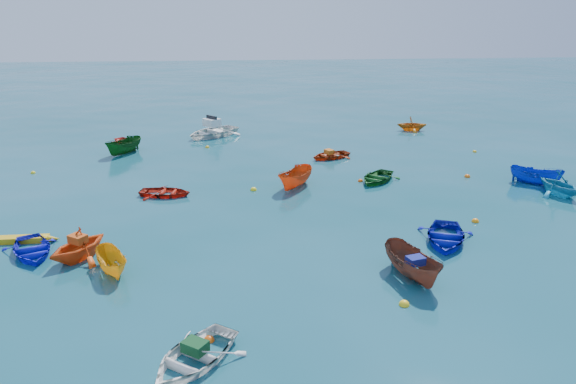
{
  "coord_description": "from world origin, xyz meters",
  "views": [
    {
      "loc": [
        -2.56,
        -24.09,
        10.45
      ],
      "look_at": [
        0.0,
        5.0,
        0.4
      ],
      "focal_mm": 35.0,
      "sensor_mm": 36.0,
      "label": 1
    }
  ],
  "objects": [
    {
      "name": "dinghy_red_nw",
      "position": [
        -6.82,
        6.14,
        0.0
      ],
      "size": [
        3.2,
        2.55,
        0.59
      ],
      "primitive_type": "imported",
      "rotation": [
        0.0,
        0.0,
        1.38
      ],
      "color": "#B01D0E",
      "rests_on": "ground"
    },
    {
      "name": "dinghy_red_ne",
      "position": [
        3.67,
        13.17,
        0.0
      ],
      "size": [
        3.53,
        3.16,
        0.6
      ],
      "primitive_type": "imported",
      "rotation": [
        0.0,
        0.0,
        -1.11
      ],
      "color": "#A02E0D",
      "rests_on": "ground"
    },
    {
      "name": "sampan_orange_n",
      "position": [
        0.62,
        6.97,
        0.0
      ],
      "size": [
        2.86,
        3.41,
        1.27
      ],
      "primitive_type": "imported",
      "rotation": [
        0.0,
        0.0,
        -0.59
      ],
      "color": "#D74B14",
      "rests_on": "ground"
    },
    {
      "name": "dinghy_orange_far",
      "position": [
        11.85,
        21.11,
        0.0
      ],
      "size": [
        2.69,
        2.4,
        1.28
      ],
      "primitive_type": "imported",
      "rotation": [
        0.0,
        0.0,
        1.44
      ],
      "color": "#CB6C13",
      "rests_on": "ground"
    },
    {
      "name": "sampan_green_far",
      "position": [
        -10.79,
        15.55,
        0.0
      ],
      "size": [
        2.83,
        3.36,
        1.25
      ],
      "primitive_type": "imported",
      "rotation": [
        0.0,
        0.0,
        -0.6
      ],
      "color": "#114915",
      "rests_on": "ground"
    },
    {
      "name": "buoy_or_d",
      "position": [
        11.45,
        8.04,
        0.0
      ],
      "size": [
        0.37,
        0.37,
        0.37
      ],
      "primitive_type": "sphere",
      "color": "orange",
      "rests_on": "ground"
    },
    {
      "name": "sampan_brown_mid",
      "position": [
        4.08,
        -4.7,
        0.0
      ],
      "size": [
        2.19,
        3.64,
        1.32
      ],
      "primitive_type": "imported",
      "rotation": [
        0.0,
        0.0,
        0.28
      ],
      "color": "brown",
      "rests_on": "ground"
    },
    {
      "name": "buoy_or_c",
      "position": [
        1.17,
        8.07,
        0.0
      ],
      "size": [
        0.34,
        0.34,
        0.34
      ],
      "primitive_type": "sphere",
      "color": "#EE5C0C",
      "rests_on": "ground"
    },
    {
      "name": "dinghy_red_far",
      "position": [
        -11.27,
        18.62,
        0.0
      ],
      "size": [
        3.0,
        3.14,
        0.53
      ],
      "primitive_type": "imported",
      "rotation": [
        0.0,
        0.0,
        0.64
      ],
      "color": "red",
      "rests_on": "ground"
    },
    {
      "name": "dinghy_blue_se",
      "position": [
        6.6,
        -1.43,
        0.0
      ],
      "size": [
        3.66,
        4.26,
        0.74
      ],
      "primitive_type": "imported",
      "rotation": [
        0.0,
        0.0,
        -0.36
      ],
      "color": "#0D14AA",
      "rests_on": "ground"
    },
    {
      "name": "buoy_ye_a",
      "position": [
        3.18,
        -6.72,
        0.0
      ],
      "size": [
        0.39,
        0.39,
        0.39
      ],
      "primitive_type": "sphere",
      "color": "yellow",
      "rests_on": "ground"
    },
    {
      "name": "buoy_or_b",
      "position": [
        8.96,
        0.8,
        0.0
      ],
      "size": [
        0.37,
        0.37,
        0.37
      ],
      "primitive_type": "sphere",
      "color": "orange",
      "rests_on": "ground"
    },
    {
      "name": "kayak_yellow",
      "position": [
        -12.84,
        0.25,
        0.0
      ],
      "size": [
        3.61,
        0.57,
        0.36
      ],
      "primitive_type": null,
      "rotation": [
        0.0,
        0.0,
        1.58
      ],
      "color": "gold",
      "rests_on": "ground"
    },
    {
      "name": "motorboat_white",
      "position": [
        -4.76,
        20.57,
        0.0
      ],
      "size": [
        5.65,
        5.58,
        1.56
      ],
      "primitive_type": "imported",
      "rotation": [
        0.0,
        0.0,
        -0.82
      ],
      "color": "white",
      "rests_on": "ground"
    },
    {
      "name": "buoy_ye_c",
      "position": [
        -1.86,
        6.65,
        0.0
      ],
      "size": [
        0.37,
        0.37,
        0.37
      ],
      "primitive_type": "sphere",
      "color": "yellow",
      "rests_on": "ground"
    },
    {
      "name": "dinghy_white_near",
      "position": [
        -4.15,
        -9.49,
        0.0
      ],
      "size": [
        3.91,
        4.12,
        0.7
      ],
      "primitive_type": "imported",
      "rotation": [
        0.0,
        0.0,
        -0.62
      ],
      "color": "white",
      "rests_on": "ground"
    },
    {
      "name": "buoy_ye_b",
      "position": [
        -15.7,
        11.21,
        0.0
      ],
      "size": [
        0.31,
        0.31,
        0.31
      ],
      "primitive_type": "sphere",
      "color": "yellow",
      "rests_on": "ground"
    },
    {
      "name": "tarp_blue_a",
      "position": [
        4.12,
        -4.84,
        0.82
      ],
      "size": [
        0.78,
        0.67,
        0.32
      ],
      "primitive_type": "cube",
      "rotation": [
        0.0,
        0.0,
        0.28
      ],
      "color": "navy",
      "rests_on": "sampan_brown_mid"
    },
    {
      "name": "buoy_or_e",
      "position": [
        4.65,
        7.74,
        0.0
      ],
      "size": [
        0.31,
        0.31,
        0.31
      ],
      "primitive_type": "sphere",
      "color": "#F6570D",
      "rests_on": "ground"
    },
    {
      "name": "dinghy_green_e",
      "position": [
        5.65,
        7.74,
        0.0
      ],
      "size": [
        3.67,
        3.85,
        0.65
      ],
      "primitive_type": "imported",
      "rotation": [
        0.0,
        0.0,
        -0.64
      ],
      "color": "#125119",
      "rests_on": "ground"
    },
    {
      "name": "tarp_green_a",
      "position": [
        -4.09,
        -9.41,
        0.52
      ],
      "size": [
        0.9,
        0.86,
        0.35
      ],
      "primitive_type": "cube",
      "rotation": [
        0.0,
        0.0,
        -0.62
      ],
      "color": "#11451F",
      "rests_on": "dinghy_white_near"
    },
    {
      "name": "dinghy_cyan_se",
      "position": [
        15.26,
        4.33,
        0.0
      ],
      "size": [
        3.15,
        3.4,
        1.48
      ],
      "primitive_type": "imported",
      "rotation": [
        0.0,
        0.0,
        0.3
      ],
      "color": "teal",
      "rests_on": "ground"
    },
    {
      "name": "buoy_ye_d",
      "position": [
        -5.0,
        16.81,
        0.0
      ],
      "size": [
        0.31,
        0.31,
        0.31
      ],
      "primitive_type": "sphere",
      "color": "yellow",
      "rests_on": "ground"
    },
    {
      "name": "tarp_orange_a",
      "position": [
        -9.48,
        -1.74,
        0.91
      ],
      "size": [
        0.88,
        0.84,
        0.34
      ],
      "primitive_type": "cube",
      "rotation": [
        0.0,
        0.0,
        -0.61
      ],
      "color": "#C44914",
      "rests_on": "dinghy_orange_w"
    },
    {
      "name": "tarp_orange_b",
      "position": [
        3.58,
        13.12,
        0.45
      ],
      "size": [
        0.71,
        0.78,
        0.31
      ],
      "primitive_type": "cube",
      "rotation": [
        0.0,
        0.0,
        -1.11
      ],
      "color": "#D26115",
      "rests_on": "dinghy_red_ne"
    },
    {
      "name": "dinghy_blue_sw",
      "position": [
        -11.66,
        -1.15,
        0.0
      ],
      "size": [
        3.42,
        3.88,
        0.67
      ],
      "primitive_type": "imported",
      "rotation": [
        0.0,
        0.0,
        0.43
      ],
      "color": "#0F12C2",
      "rests_on": "ground"
    },
    {
      "name": "buoy_or_a",
      "position": [
        -3.74,
        -8.35,
        0.0
      ],
      "size": [
        0.36,
        0.36,
        0.36
      ],
      "primitive_type": "sphere",
      "color": "#E6500C",
      "rests_on": "ground"
    },
    {
      "name": "sampan_yellow_mid",
      "position": [
        -7.82,
        -3.17,
        0.0
      ],
      "size": [
        2.02,
        2.84,
        1.03
      ],
      "primitive_type": "imported",
      "rotation": [
        0.0,
        0.0,
        0.43
      ],
      "color": "orange",
      "rests_on": "ground"
    },
    {
      "name": "buoy_ye_e",
      "position": [
        14.33,
        13.82,
        0.0
      ],
      "size": [
        0.3,
        0.3,
        0.3
      ],
      "primitive_type": "sphere",
      "color": "yellow",
      "rests_on": "ground"
    },
    {
      "name": "sampan_blue_far",
      "position": [
        14.96,
        6.35,
        0.0
      ],
      "size": [
        3.07,
        2.77,
        1.17
      ],
      "primitive_type": "imported",
      "rotation": [
        0.0,
        0.0,
        0.9
      ],
      "color": "#0E2BB4",
      "rests_on": "ground"
    },
    {
      "name": "ground",
      "position": [
        0.0,
        0.0,
        0.0
      ],
      "size": [
        160.0,
        160.0,
        0.0
      ],
      "primitive_type": "plane",
      "color": "#0A454D",
      "rests_on": "ground"
    },
    {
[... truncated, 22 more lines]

